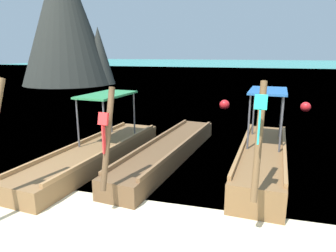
{
  "coord_description": "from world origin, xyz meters",
  "views": [
    {
      "loc": [
        2.13,
        -3.98,
        3.14
      ],
      "look_at": [
        0.0,
        3.76,
        1.19
      ],
      "focal_mm": 32.69,
      "sensor_mm": 36.0,
      "label": 1
    }
  ],
  "objects_px": {
    "mooring_buoy_far": "(224,105)",
    "longtail_boat_turquoise_ribbon": "(262,158)",
    "longtail_boat_green_ribbon": "(95,152)",
    "mooring_buoy_near": "(306,107)",
    "longtail_boat_red_ribbon": "(168,151)",
    "karst_rock": "(66,18)"
  },
  "relations": [
    {
      "from": "longtail_boat_red_ribbon",
      "to": "mooring_buoy_near",
      "type": "relative_size",
      "value": 12.32
    },
    {
      "from": "longtail_boat_green_ribbon",
      "to": "mooring_buoy_near",
      "type": "distance_m",
      "value": 12.15
    },
    {
      "from": "longtail_boat_turquoise_ribbon",
      "to": "karst_rock",
      "type": "bearing_deg",
      "value": 133.49
    },
    {
      "from": "mooring_buoy_near",
      "to": "mooring_buoy_far",
      "type": "distance_m",
      "value": 4.26
    },
    {
      "from": "longtail_boat_turquoise_ribbon",
      "to": "karst_rock",
      "type": "relative_size",
      "value": 0.45
    },
    {
      "from": "longtail_boat_green_ribbon",
      "to": "mooring_buoy_near",
      "type": "xyz_separation_m",
      "value": [
        7.07,
        9.89,
        -0.04
      ]
    },
    {
      "from": "longtail_boat_turquoise_ribbon",
      "to": "mooring_buoy_far",
      "type": "xyz_separation_m",
      "value": [
        -1.8,
        8.88,
        -0.11
      ]
    },
    {
      "from": "longtail_boat_turquoise_ribbon",
      "to": "mooring_buoy_near",
      "type": "bearing_deg",
      "value": 75.44
    },
    {
      "from": "longtail_boat_green_ribbon",
      "to": "longtail_boat_turquoise_ribbon",
      "type": "bearing_deg",
      "value": 6.45
    },
    {
      "from": "karst_rock",
      "to": "mooring_buoy_near",
      "type": "bearing_deg",
      "value": -25.04
    },
    {
      "from": "mooring_buoy_far",
      "to": "longtail_boat_green_ribbon",
      "type": "bearing_deg",
      "value": -106.8
    },
    {
      "from": "karst_rock",
      "to": "longtail_boat_green_ribbon",
      "type": "bearing_deg",
      "value": -55.66
    },
    {
      "from": "longtail_boat_red_ribbon",
      "to": "mooring_buoy_near",
      "type": "height_order",
      "value": "longtail_boat_red_ribbon"
    },
    {
      "from": "karst_rock",
      "to": "mooring_buoy_far",
      "type": "distance_m",
      "value": 19.83
    },
    {
      "from": "longtail_boat_green_ribbon",
      "to": "karst_rock",
      "type": "relative_size",
      "value": 0.52
    },
    {
      "from": "mooring_buoy_far",
      "to": "longtail_boat_turquoise_ribbon",
      "type": "bearing_deg",
      "value": -78.52
    },
    {
      "from": "karst_rock",
      "to": "longtail_boat_red_ribbon",
      "type": "bearing_deg",
      "value": -50.68
    },
    {
      "from": "mooring_buoy_far",
      "to": "longtail_boat_red_ribbon",
      "type": "bearing_deg",
      "value": -95.73
    },
    {
      "from": "longtail_boat_red_ribbon",
      "to": "karst_rock",
      "type": "bearing_deg",
      "value": 129.32
    },
    {
      "from": "longtail_boat_green_ribbon",
      "to": "mooring_buoy_near",
      "type": "relative_size",
      "value": 12.44
    },
    {
      "from": "longtail_boat_red_ribbon",
      "to": "mooring_buoy_far",
      "type": "xyz_separation_m",
      "value": [
        0.86,
        8.6,
        0.01
      ]
    },
    {
      "from": "longtail_boat_turquoise_ribbon",
      "to": "longtail_boat_red_ribbon",
      "type": "bearing_deg",
      "value": 174.11
    }
  ]
}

